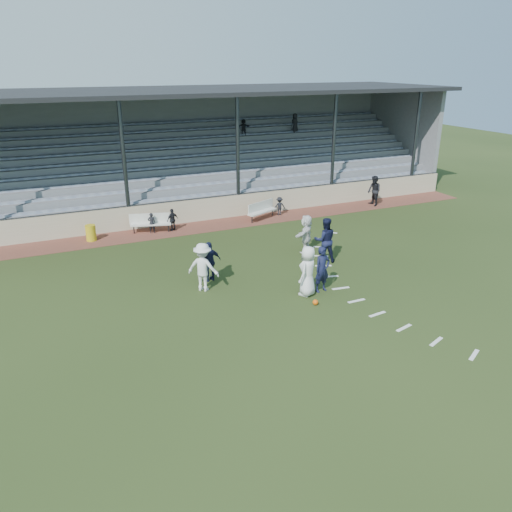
{
  "coord_description": "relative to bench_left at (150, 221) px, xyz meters",
  "views": [
    {
      "loc": [
        -7.01,
        -13.26,
        8.05
      ],
      "look_at": [
        0.0,
        2.5,
        1.3
      ],
      "focal_mm": 35.0,
      "sensor_mm": 36.0,
      "label": 1
    }
  ],
  "objects": [
    {
      "name": "bench_left",
      "position": [
        0.0,
        0.0,
        0.0
      ],
      "size": [
        2.03,
        0.97,
        0.95
      ],
      "rotation": [
        0.0,
        0.0,
        -0.27
      ],
      "color": "silver",
      "rests_on": "cinder_track"
    },
    {
      "name": "cinder_track",
      "position": [
        2.16,
        -0.2,
        -0.57
      ],
      "size": [
        34.0,
        2.0,
        0.02
      ],
      "primitive_type": "cube",
      "color": "brown",
      "rests_on": "ground"
    },
    {
      "name": "sub_left_near",
      "position": [
        0.04,
        -0.18,
        -0.04
      ],
      "size": [
        0.44,
        0.36,
        1.04
      ],
      "primitive_type": "imported",
      "rotation": [
        0.0,
        0.0,
        2.8
      ],
      "color": "black",
      "rests_on": "cinder_track"
    },
    {
      "name": "football",
      "position": [
        3.5,
        -10.36,
        -0.48
      ],
      "size": [
        0.2,
        0.2,
        0.2
      ],
      "primitive_type": "sphere",
      "color": "#D9560C",
      "rests_on": "ground"
    },
    {
      "name": "sub_right",
      "position": [
        7.25,
        0.05,
        -0.05
      ],
      "size": [
        0.72,
        0.5,
        1.02
      ],
      "primitive_type": "imported",
      "rotation": [
        0.0,
        0.0,
        2.96
      ],
      "color": "black",
      "rests_on": "cinder_track"
    },
    {
      "name": "trash_bin",
      "position": [
        -2.89,
        -0.12,
        -0.18
      ],
      "size": [
        0.48,
        0.48,
        0.77
      ],
      "primitive_type": "cylinder",
      "color": "gold",
      "rests_on": "cinder_track"
    },
    {
      "name": "player_navy_wing",
      "position": [
        0.8,
        -6.84,
        0.22
      ],
      "size": [
        0.99,
        0.53,
        1.6
      ],
      "primitive_type": "imported",
      "rotation": [
        0.0,
        0.0,
        3.3
      ],
      "color": "#121633",
      "rests_on": "ground"
    },
    {
      "name": "player_white_back",
      "position": [
        5.79,
        -5.57,
        0.28
      ],
      "size": [
        1.53,
        1.45,
        1.72
      ],
      "primitive_type": "imported",
      "rotation": [
        0.0,
        0.0,
        3.87
      ],
      "color": "silver",
      "rests_on": "ground"
    },
    {
      "name": "player_navy_mid",
      "position": [
        5.93,
        -6.93,
        0.39
      ],
      "size": [
        1.13,
        0.99,
        1.95
      ],
      "primitive_type": "imported",
      "rotation": [
        0.0,
        0.0,
        2.83
      ],
      "color": "#121633",
      "rests_on": "ground"
    },
    {
      "name": "player_navy_lead",
      "position": [
        4.29,
        -9.44,
        0.29
      ],
      "size": [
        0.69,
        0.5,
        1.75
      ],
      "primitive_type": "imported",
      "rotation": [
        0.0,
        0.0,
        0.13
      ],
      "color": "#121633",
      "rests_on": "ground"
    },
    {
      "name": "player_white_wing",
      "position": [
        0.28,
        -7.58,
        0.35
      ],
      "size": [
        1.37,
        1.3,
        1.86
      ],
      "primitive_type": "imported",
      "rotation": [
        0.0,
        0.0,
        2.44
      ],
      "color": "silver",
      "rests_on": "ground"
    },
    {
      "name": "sub_left_far",
      "position": [
        1.09,
        -0.22,
        0.0
      ],
      "size": [
        0.72,
        0.5,
        1.13
      ],
      "primitive_type": "imported",
      "rotation": [
        0.0,
        0.0,
        3.52
      ],
      "color": "black",
      "rests_on": "cinder_track"
    },
    {
      "name": "player_white_lead",
      "position": [
        3.65,
        -9.49,
        0.36
      ],
      "size": [
        1.1,
        1.03,
        1.89
      ],
      "primitive_type": "imported",
      "rotation": [
        0.0,
        0.0,
        3.78
      ],
      "color": "silver",
      "rests_on": "ground"
    },
    {
      "name": "bench_right",
      "position": [
        6.03,
        -0.22,
        0.0
      ],
      "size": [
        1.98,
        1.27,
        0.95
      ],
      "rotation": [
        0.0,
        0.0,
        0.43
      ],
      "color": "silver",
      "rests_on": "cinder_track"
    },
    {
      "name": "grandstand",
      "position": [
        2.17,
        5.56,
        1.62
      ],
      "size": [
        34.6,
        9.0,
        6.61
      ],
      "color": "gray",
      "rests_on": "ground"
    },
    {
      "name": "retaining_wall",
      "position": [
        2.16,
        0.85,
        0.02
      ],
      "size": [
        34.0,
        0.18,
        1.2
      ],
      "primitive_type": "cube",
      "color": "#BEB092",
      "rests_on": "ground"
    },
    {
      "name": "ground",
      "position": [
        2.16,
        -10.7,
        -0.58
      ],
      "size": [
        90.0,
        90.0,
        0.0
      ],
      "primitive_type": "plane",
      "color": "#263415",
      "rests_on": "ground"
    },
    {
      "name": "official",
      "position": [
        13.25,
        -0.46,
        0.32
      ],
      "size": [
        0.71,
        0.89,
        1.77
      ],
      "primitive_type": "imported",
      "rotation": [
        0.0,
        0.0,
        4.67
      ],
      "color": "black",
      "rests_on": "cinder_track"
    },
    {
      "name": "penalty_arc",
      "position": [
        6.28,
        -10.7,
        -0.58
      ],
      "size": [
        3.89,
        14.63,
        0.01
      ],
      "color": "silver",
      "rests_on": "ground"
    }
  ]
}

